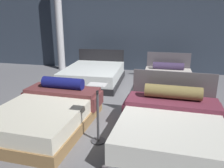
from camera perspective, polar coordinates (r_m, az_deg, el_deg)
name	(u,v)px	position (r m, az deg, el deg)	size (l,w,h in m)	color
ground_plane	(119,104)	(5.42, 1.78, -5.01)	(18.00, 18.00, 0.02)	slate
showroom_back_wall	(139,22)	(8.44, 6.78, 15.06)	(18.00, 0.06, 3.50)	#333D4C
bed_0	(47,114)	(4.45, -15.90, -7.11)	(1.62, 2.18, 0.76)	olive
bed_1	(170,127)	(3.90, 14.33, -10.32)	(1.76, 2.04, 0.98)	#585357
bed_2	(94,75)	(6.97, -4.62, 2.22)	(1.73, 2.18, 0.88)	black
bed_3	(168,80)	(6.74, 13.68, 0.88)	(1.46, 2.11, 0.85)	#554F56
price_sign	(98,120)	(3.74, -3.52, -9.05)	(0.28, 0.24, 0.99)	#3F3F44
support_pillar	(59,22)	(8.78, -13.02, 14.83)	(0.26, 0.26, 3.50)	silver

